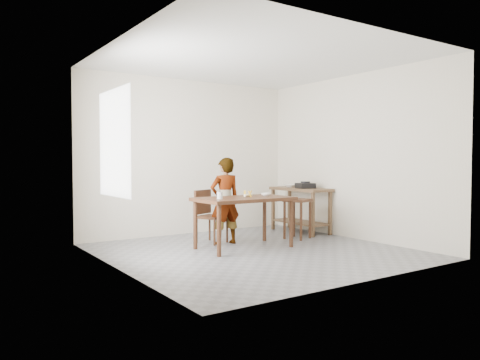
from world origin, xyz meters
TOP-DOWN VIEW (x-y plane):
  - floor at (0.00, 0.00)m, footprint 4.00×4.00m
  - ceiling at (0.00, 0.00)m, footprint 4.00×4.00m
  - wall_back at (0.00, 2.02)m, footprint 4.00×0.04m
  - wall_front at (0.00, -2.02)m, footprint 4.00×0.04m
  - wall_left at (-2.02, 0.00)m, footprint 0.04×4.00m
  - wall_right at (2.02, 0.00)m, footprint 0.04×4.00m
  - window_pane at (-1.97, 0.20)m, footprint 0.02×1.10m
  - dining_table at (0.00, 0.30)m, footprint 1.40×0.80m
  - prep_counter at (1.72, 1.00)m, footprint 0.50×1.20m
  - child at (-0.04, 0.75)m, footprint 0.52×0.37m
  - dining_chair at (-0.16, 0.94)m, footprint 0.52×0.52m
  - stool at (1.20, 0.49)m, footprint 0.48×0.48m
  - glass_tumbler at (-0.45, 0.24)m, footprint 0.09×0.09m
  - small_bowl at (0.42, 0.33)m, footprint 0.18×0.18m
  - banana at (0.12, 0.36)m, footprint 0.20×0.15m
  - serving_bowl at (1.71, 1.28)m, footprint 0.25×0.25m
  - gas_burner at (1.68, 0.83)m, footprint 0.34×0.34m

SIDE VIEW (x-z plane):
  - floor at x=0.00m, z-range -0.04..0.00m
  - stool at x=1.20m, z-range 0.00..0.66m
  - dining_table at x=0.00m, z-range 0.00..0.75m
  - prep_counter at x=1.72m, z-range 0.00..0.80m
  - dining_chair at x=-0.16m, z-range 0.00..0.83m
  - child at x=-0.04m, z-range 0.00..1.33m
  - small_bowl at x=0.42m, z-range 0.75..0.79m
  - banana at x=0.12m, z-range 0.75..0.81m
  - glass_tumbler at x=-0.45m, z-range 0.75..0.85m
  - serving_bowl at x=1.71m, z-range 0.80..0.85m
  - gas_burner at x=1.68m, z-range 0.80..0.89m
  - wall_back at x=0.00m, z-range 0.00..2.70m
  - wall_front at x=0.00m, z-range 0.00..2.70m
  - wall_left at x=-2.02m, z-range 0.00..2.70m
  - wall_right at x=2.02m, z-range 0.00..2.70m
  - window_pane at x=-1.97m, z-range 0.85..2.15m
  - ceiling at x=0.00m, z-range 2.70..2.74m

